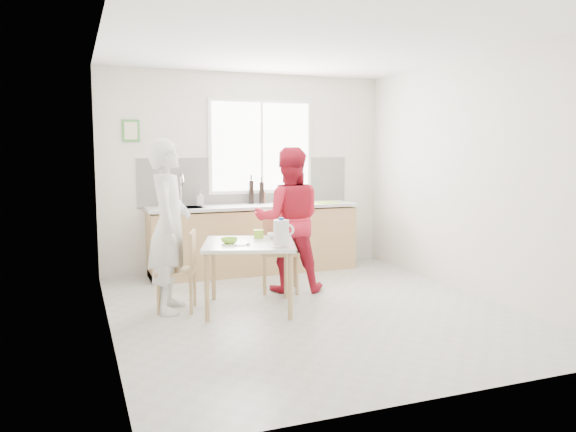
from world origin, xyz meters
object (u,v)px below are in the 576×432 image
object	(u,v)px
milk_jug	(282,232)
bowl_white	(277,236)
person_white	(169,226)
chair_left	(182,267)
bowl_green	(229,241)
chair_far	(280,247)
person_red	(289,220)
wine_bottle_b	(262,193)
dining_table	(249,249)
wine_bottle_a	(251,192)

from	to	relation	value
milk_jug	bowl_white	bearing A→B (deg)	92.59
person_white	chair_left	bearing A→B (deg)	-90.00
bowl_green	milk_jug	world-z (taller)	milk_jug
chair_far	milk_jug	bearing A→B (deg)	-91.36
bowl_white	milk_jug	bearing A→B (deg)	-105.34
person_white	person_red	bearing A→B (deg)	-58.45
person_white	milk_jug	distance (m)	1.17
chair_left	person_white	xyz separation A→B (m)	(-0.12, 0.04, 0.43)
bowl_white	wine_bottle_b	distance (m)	1.79
person_white	wine_bottle_b	bearing A→B (deg)	-25.61
dining_table	wine_bottle_a	world-z (taller)	wine_bottle_a
chair_far	wine_bottle_b	distance (m)	1.32
person_red	bowl_white	size ratio (longest dim) A/B	7.57
bowl_green	wine_bottle_a	size ratio (longest dim) A/B	0.54
person_red	person_white	bearing A→B (deg)	31.55
bowl_green	bowl_white	xyz separation A→B (m)	(0.57, 0.13, 0.00)
dining_table	person_white	distance (m)	0.85
milk_jug	wine_bottle_b	bearing A→B (deg)	94.47
chair_far	bowl_green	world-z (taller)	chair_far
person_red	milk_jug	bearing A→B (deg)	83.03
person_red	wine_bottle_b	size ratio (longest dim) A/B	5.62
bowl_white	wine_bottle_b	world-z (taller)	wine_bottle_b
wine_bottle_a	wine_bottle_b	world-z (taller)	wine_bottle_a
person_red	bowl_green	xyz separation A→B (m)	(-0.88, -0.59, -0.11)
person_white	wine_bottle_a	size ratio (longest dim) A/B	5.53
chair_far	bowl_white	world-z (taller)	chair_far
bowl_green	wine_bottle_a	bearing A→B (deg)	66.33
chair_far	bowl_green	size ratio (longest dim) A/B	5.41
dining_table	wine_bottle_a	bearing A→B (deg)	72.00
bowl_green	chair_left	bearing A→B (deg)	156.21
chair_far	wine_bottle_a	xyz separation A→B (m)	(0.02, 1.19, 0.56)
bowl_white	wine_bottle_a	xyz separation A→B (m)	(0.24, 1.72, 0.35)
dining_table	milk_jug	size ratio (longest dim) A/B	4.27
person_red	bowl_green	size ratio (longest dim) A/B	9.74
person_white	wine_bottle_b	world-z (taller)	person_white
chair_far	wine_bottle_b	world-z (taller)	wine_bottle_b
bowl_white	milk_jug	xyz separation A→B (m)	(-0.14, -0.51, 0.12)
bowl_green	milk_jug	bearing A→B (deg)	-41.52
dining_table	bowl_green	bearing A→B (deg)	176.10
chair_left	milk_jug	bearing A→B (deg)	74.59
milk_jug	dining_table	bearing A→B (deg)	139.29
wine_bottle_b	person_white	bearing A→B (deg)	-133.54
chair_left	person_white	size ratio (longest dim) A/B	0.47
dining_table	person_white	xyz separation A→B (m)	(-0.77, 0.25, 0.25)
wine_bottle_a	bowl_white	bearing A→B (deg)	-98.08
person_red	wine_bottle_b	xyz separation A→B (m)	(0.08, 1.26, 0.23)
chair_far	bowl_white	xyz separation A→B (m)	(-0.22, -0.53, 0.22)
chair_far	wine_bottle_b	size ratio (longest dim) A/B	3.12
person_red	dining_table	bearing A→B (deg)	59.74
bowl_green	wine_bottle_a	xyz separation A→B (m)	(0.81, 1.85, 0.35)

